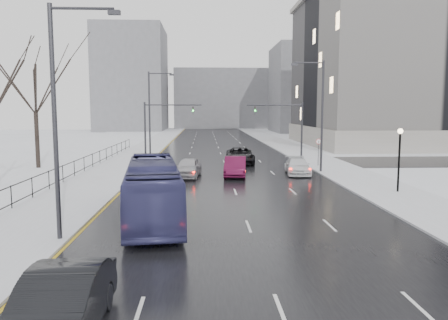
{
  "coord_description": "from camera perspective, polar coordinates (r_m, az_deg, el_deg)",
  "views": [
    {
      "loc": [
        -2.14,
        1.35,
        5.68
      ],
      "look_at": [
        -0.88,
        28.93,
        2.5
      ],
      "focal_mm": 35.0,
      "sensor_mm": 36.0,
      "label": 1
    }
  ],
  "objects": [
    {
      "name": "road",
      "position": [
        58.96,
        -0.52,
        1.06
      ],
      "size": [
        16.0,
        150.0,
        0.04
      ],
      "primitive_type": "cube",
      "color": "black",
      "rests_on": "ground"
    },
    {
      "name": "cross_road",
      "position": [
        47.04,
        0.01,
        -0.34
      ],
      "size": [
        130.0,
        10.0,
        0.04
      ],
      "primitive_type": "cube",
      "color": "black",
      "rests_on": "ground"
    },
    {
      "name": "sidewalk_left",
      "position": [
        59.5,
        -10.68,
        1.05
      ],
      "size": [
        5.0,
        150.0,
        0.16
      ],
      "primitive_type": "cube",
      "color": "silver",
      "rests_on": "ground"
    },
    {
      "name": "sidewalk_right",
      "position": [
        60.25,
        9.51,
        1.15
      ],
      "size": [
        5.0,
        150.0,
        0.16
      ],
      "primitive_type": "cube",
      "color": "silver",
      "rests_on": "ground"
    },
    {
      "name": "park_strip",
      "position": [
        61.56,
        -19.47,
        0.95
      ],
      "size": [
        14.0,
        150.0,
        0.12
      ],
      "primitive_type": "cube",
      "color": "white",
      "rests_on": "ground"
    },
    {
      "name": "tree_park_e",
      "position": [
        45.92,
        -23.07,
        -1.06
      ],
      "size": [
        9.45,
        9.45,
        13.5
      ],
      "primitive_type": null,
      "color": "black",
      "rests_on": "ground"
    },
    {
      "name": "iron_fence",
      "position": [
        31.01,
        -23.11,
        -2.81
      ],
      "size": [
        0.06,
        70.0,
        1.3
      ],
      "color": "black",
      "rests_on": "sidewalk_left"
    },
    {
      "name": "streetlight_r_mid",
      "position": [
        40.0,
        12.39,
        6.33
      ],
      "size": [
        2.95,
        0.25,
        10.0
      ],
      "color": "#2D2D33",
      "rests_on": "ground"
    },
    {
      "name": "streetlight_l_near",
      "position": [
        19.6,
        -20.65,
        5.97
      ],
      "size": [
        2.95,
        0.25,
        10.0
      ],
      "color": "#2D2D33",
      "rests_on": "ground"
    },
    {
      "name": "streetlight_l_far",
      "position": [
        51.0,
        -9.46,
        6.41
      ],
      "size": [
        2.95,
        0.25,
        10.0
      ],
      "color": "#2D2D33",
      "rests_on": "ground"
    },
    {
      "name": "lamppost_r_mid",
      "position": [
        31.63,
        21.94,
        1.13
      ],
      "size": [
        0.36,
        0.36,
        4.28
      ],
      "color": "black",
      "rests_on": "sidewalk_right"
    },
    {
      "name": "mast_signal_right",
      "position": [
        47.62,
        8.88,
        4.6
      ],
      "size": [
        6.1,
        0.33,
        6.5
      ],
      "color": "#2D2D33",
      "rests_on": "ground"
    },
    {
      "name": "mast_signal_left",
      "position": [
        46.96,
        -8.98,
        4.57
      ],
      "size": [
        6.1,
        0.33,
        6.5
      ],
      "color": "#2D2D33",
      "rests_on": "ground"
    },
    {
      "name": "no_uturn_sign",
      "position": [
        44.26,
        12.25,
        2.04
      ],
      "size": [
        0.6,
        0.06,
        2.7
      ],
      "color": "#2D2D33",
      "rests_on": "sidewalk_right"
    },
    {
      "name": "civic_building",
      "position": [
        80.0,
        25.46,
        9.9
      ],
      "size": [
        41.0,
        31.0,
        24.8
      ],
      "color": "gray",
      "rests_on": "ground"
    },
    {
      "name": "bldg_far_right",
      "position": [
        117.7,
        12.38,
        9.01
      ],
      "size": [
        24.0,
        20.0,
        22.0
      ],
      "primitive_type": "cube",
      "color": "slate",
      "rests_on": "ground"
    },
    {
      "name": "bldg_far_left",
      "position": [
        125.51,
        -11.9,
        10.23
      ],
      "size": [
        18.0,
        22.0,
        28.0
      ],
      "primitive_type": "cube",
      "color": "slate",
      "rests_on": "ground"
    },
    {
      "name": "bldg_far_center",
      "position": [
        138.82,
        -0.08,
        7.94
      ],
      "size": [
        30.0,
        18.0,
        18.0
      ],
      "primitive_type": "cube",
      "color": "slate",
      "rests_on": "ground"
    },
    {
      "name": "sedan_left_near",
      "position": [
        11.95,
        -20.65,
        -17.5
      ],
      "size": [
        1.84,
        5.17,
        1.7
      ],
      "primitive_type": "imported",
      "rotation": [
        0.0,
        0.0,
        0.01
      ],
      "color": "black",
      "rests_on": "road"
    },
    {
      "name": "bus",
      "position": [
        22.86,
        -9.28,
        -3.86
      ],
      "size": [
        3.92,
        11.27,
        3.07
      ],
      "primitive_type": "imported",
      "rotation": [
        0.0,
        0.0,
        0.12
      ],
      "color": "navy",
      "rests_on": "road"
    },
    {
      "name": "sedan_center_near",
      "position": [
        36.85,
        -4.71,
        -0.98
      ],
      "size": [
        2.47,
        4.96,
        1.62
      ],
      "primitive_type": "imported",
      "rotation": [
        0.0,
        0.0,
        -0.12
      ],
      "color": "#ADABAF",
      "rests_on": "road"
    },
    {
      "name": "sedan_right_near",
      "position": [
        37.19,
        1.48,
        -0.85
      ],
      "size": [
        2.25,
        5.26,
        1.68
      ],
      "primitive_type": "imported",
      "rotation": [
        0.0,
        0.0,
        -0.09
      ],
      "color": "#560E30",
      "rests_on": "road"
    },
    {
      "name": "sedan_right_cross",
      "position": [
        45.92,
        2.11,
        0.58
      ],
      "size": [
        3.03,
        6.23,
        1.71
      ],
      "primitive_type": "imported",
      "rotation": [
        0.0,
        0.0,
        -0.03
      ],
      "color": "black",
      "rests_on": "road"
    },
    {
      "name": "sedan_right_far",
      "position": [
        38.88,
        9.57,
        -0.8
      ],
      "size": [
        2.43,
        5.08,
        1.43
      ],
      "primitive_type": "imported",
      "rotation": [
        0.0,
        0.0,
        -0.09
      ],
      "color": "white",
      "rests_on": "road"
    }
  ]
}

